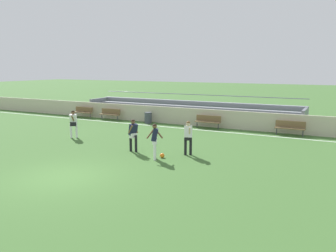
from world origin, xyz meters
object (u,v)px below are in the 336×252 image
bench_near_bin (110,113)px  bench_far_left (83,111)px  bench_far_right (208,121)px  player_white_challenging (188,135)px  player_dark_overlapping (155,138)px  player_dark_wide_right (133,133)px  trash_bin (148,118)px  bench_centre_sideline (290,127)px  bleacher_stand (187,110)px  player_white_trailing_run (73,122)px  soccer_ball (162,155)px

bench_near_bin → bench_far_left: size_ratio=1.00×
bench_far_right → player_white_challenging: 7.61m
player_dark_overlapping → player_dark_wide_right: player_dark_overlapping is taller
trash_bin → bench_centre_sideline: bearing=0.2°
bleacher_stand → bench_centre_sideline: 8.81m
player_white_challenging → player_dark_overlapping: bearing=-126.2°
bench_near_bin → bench_far_left: bearing=180.0°
bench_far_left → trash_bin: size_ratio=2.14×
bench_far_right → player_white_challenging: (1.82, -7.38, 0.44)m
trash_bin → player_white_challenging: 9.90m
trash_bin → bench_far_right: bearing=0.5°
bleacher_stand → trash_bin: bleacher_stand is taller
bench_far_left → bleacher_stand: bearing=19.5°
bench_near_bin → player_white_trailing_run: size_ratio=1.09×
soccer_ball → bench_near_bin: bearing=137.9°
bench_far_right → player_dark_wide_right: bearing=-96.3°
bench_far_right → soccer_ball: size_ratio=8.18×
trash_bin → player_white_trailing_run: player_white_trailing_run is taller
bleacher_stand → player_dark_wide_right: (1.99, -10.95, 0.18)m
bench_far_right → player_white_trailing_run: 9.04m
player_white_challenging → trash_bin: bearing=132.0°
bench_centre_sideline → bench_near_bin: (-13.78, 0.00, 0.00)m
trash_bin → player_dark_wide_right: bearing=-64.0°
player_white_challenging → player_dark_wide_right: player_white_challenging is taller
bleacher_stand → player_white_trailing_run: bleacher_stand is taller
bench_far_right → bench_far_left: bearing=180.0°
bleacher_stand → trash_bin: (-1.91, -2.96, -0.37)m
bench_far_left → player_white_trailing_run: size_ratio=1.09×
player_dark_wide_right → bench_near_bin: bearing=132.9°
bench_centre_sideline → player_white_trailing_run: player_white_trailing_run is taller
bench_far_left → trash_bin: bearing=-0.3°
bench_near_bin → soccer_ball: size_ratio=8.18×
trash_bin → soccer_ball: size_ratio=3.82×
bench_near_bin → trash_bin: bearing=-0.6°
bench_centre_sideline → bench_near_bin: bearing=180.0°
bleacher_stand → soccer_ball: bleacher_stand is taller
trash_bin → bench_near_bin: bearing=179.4°
bench_near_bin → trash_bin: size_ratio=2.14×
bench_near_bin → soccer_ball: bearing=-42.1°
bench_near_bin → soccer_ball: bench_near_bin is taller
player_white_trailing_run → bleacher_stand: bearing=72.4°
bench_centre_sideline → bench_far_right: same height
bleacher_stand → player_dark_wide_right: bleacher_stand is taller
bench_centre_sideline → player_dark_wide_right: bearing=-128.2°
bench_far_right → soccer_ball: bearing=-83.5°
bench_far_left → player_white_challenging: (12.94, -7.38, 0.44)m
bench_centre_sideline → soccer_ball: bearing=-118.0°
bench_centre_sideline → bench_far_left: same height
bench_far_right → trash_bin: 4.80m
player_white_challenging → soccer_ball: (-0.86, -1.03, -0.88)m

